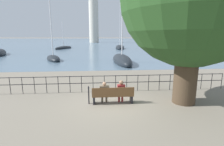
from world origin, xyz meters
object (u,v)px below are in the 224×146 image
Objects in this scene: park_bench at (113,95)px; sailboat_1 at (64,48)px; sailboat_5 at (122,60)px; sailboat_3 at (178,48)px; sailboat_2 at (120,47)px; seated_person_left at (104,91)px; sailboat_4 at (53,58)px; seated_person_right at (121,90)px; closed_umbrella at (89,94)px; harbor_lighthouse at (94,19)px.

park_bench is 43.68m from sailboat_1.
sailboat_3 is at bearing 50.09° from sailboat_5.
sailboat_3 is (16.23, -1.73, -0.04)m from sailboat_2.
seated_person_left is 0.09× the size of sailboat_3.
sailboat_2 is 1.32× the size of sailboat_4.
seated_person_right is 18.93m from sailboat_4.
sailboat_2 is 1.23× the size of sailboat_5.
park_bench is at bearing -89.84° from sailboat_2.
closed_umbrella is 43.34m from sailboat_1.
seated_person_right is at bearing -100.26° from sailboat_5.
sailboat_5 is 0.38× the size of harbor_lighthouse.
sailboat_3 is at bearing 60.31° from seated_person_left.
harbor_lighthouse is at bearing 90.70° from closed_umbrella.
sailboat_4 is (3.08, -25.05, 0.06)m from sailboat_1.
sailboat_4 is at bearing 108.88° from closed_umbrella.
sailboat_3 is 1.28× the size of sailboat_4.
harbor_lighthouse reaches higher than sailboat_4.
harbor_lighthouse reaches higher than seated_person_right.
park_bench is 0.22× the size of sailboat_4.
seated_person_right is at bearing -88.26° from harbor_lighthouse.
sailboat_5 is (-19.44, -25.06, 0.04)m from sailboat_3.
sailboat_3 reaches higher than sailboat_5.
sailboat_2 is 0.47× the size of harbor_lighthouse.
sailboat_4 reaches higher than seated_person_right.
closed_umbrella reaches higher than park_bench.
harbor_lighthouse is at bearing 91.20° from seated_person_left.
sailboat_1 is 32.33m from sailboat_3.
sailboat_2 is at bearing 81.06° from sailboat_5.
seated_person_left is at bearing -90.46° from sailboat_2.
sailboat_2 is 16.32m from sailboat_3.
closed_umbrella is 0.08× the size of sailboat_2.
sailboat_5 is (2.47, 14.22, -0.09)m from park_bench.
sailboat_2 reaches higher than sailboat_3.
sailboat_5 reaches higher than closed_umbrella.
park_bench is 2.23× the size of closed_umbrella.
park_bench is at bearing -91.44° from sailboat_4.
seated_person_left is 0.95× the size of seated_person_right.
harbor_lighthouse is (-2.82, 92.68, 12.04)m from seated_person_right.
sailboat_5 is at bearing -88.80° from sailboat_2.
seated_person_left is 1.20× the size of closed_umbrella.
sailboat_5 is (9.65, -3.19, 0.05)m from sailboat_4.
seated_person_left is 45.12m from sailboat_3.
closed_umbrella is at bearing -106.81° from sailboat_5.
sailboat_1 reaches higher than park_bench.
sailboat_4 is at bearing 111.27° from seated_person_left.
seated_person_right is (0.44, 0.08, 0.23)m from park_bench.
seated_person_right is 93.50m from harbor_lighthouse.
sailboat_2 reaches higher than sailboat_4.
park_bench is 0.17× the size of sailboat_2.
seated_person_right is at bearing 0.50° from closed_umbrella.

